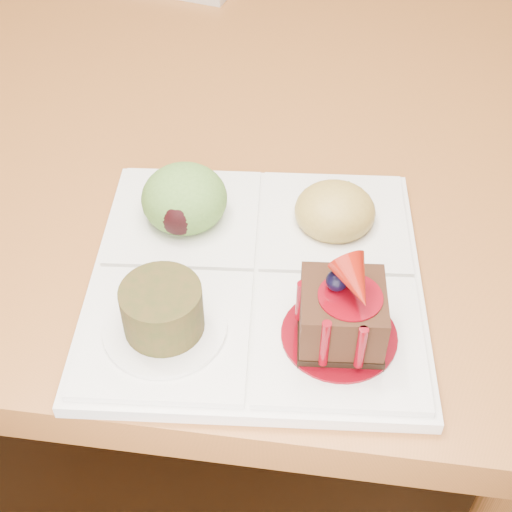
# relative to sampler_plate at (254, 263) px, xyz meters

# --- Properties ---
(ground) EXTENTS (6.00, 6.00, 0.00)m
(ground) POSITION_rel_sampler_plate_xyz_m (-0.19, 0.75, -0.77)
(ground) COLOR #593719
(sampler_plate) EXTENTS (0.30, 0.30, 0.11)m
(sampler_plate) POSITION_rel_sampler_plate_xyz_m (0.00, 0.00, 0.00)
(sampler_plate) COLOR white
(sampler_plate) RESTS_ON dining_table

